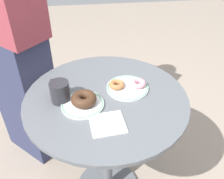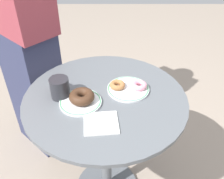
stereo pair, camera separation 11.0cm
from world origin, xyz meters
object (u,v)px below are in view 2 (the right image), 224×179
at_px(donut_pink_frosted, 139,85).
at_px(person_figure, 23,35).
at_px(cafe_table, 106,131).
at_px(paper_napkin, 101,123).
at_px(plate_right, 128,89).
at_px(donut_chocolate, 82,97).
at_px(coffee_mug, 59,88).
at_px(plate_left, 81,102).
at_px(donut_cinnamon, 118,85).

bearing_deg(donut_pink_frosted, person_figure, 148.70).
xyz_separation_m(cafe_table, paper_napkin, (-0.01, -0.17, 0.22)).
height_order(cafe_table, plate_right, plate_right).
xyz_separation_m(donut_chocolate, coffee_mug, (-0.10, 0.04, 0.01)).
bearing_deg(person_figure, cafe_table, -42.57).
xyz_separation_m(plate_right, coffee_mug, (-0.30, -0.05, 0.04)).
relative_size(plate_right, person_figure, 0.11).
relative_size(plate_left, person_figure, 0.11).
bearing_deg(donut_pink_frosted, paper_napkin, -126.87).
bearing_deg(person_figure, paper_napkin, -52.84).
xyz_separation_m(plate_right, donut_pink_frosted, (0.05, 0.00, 0.02)).
xyz_separation_m(cafe_table, person_figure, (-0.47, 0.43, 0.32)).
height_order(plate_right, donut_chocolate, donut_chocolate).
bearing_deg(paper_napkin, cafe_table, 85.94).
xyz_separation_m(plate_left, person_figure, (-0.36, 0.47, 0.09)).
bearing_deg(plate_left, cafe_table, 23.72).
height_order(paper_napkin, coffee_mug, coffee_mug).
bearing_deg(plate_right, coffee_mug, -171.02).
height_order(cafe_table, coffee_mug, coffee_mug).
bearing_deg(plate_left, donut_pink_frosted, 20.53).
distance_m(plate_left, paper_napkin, 0.16).
height_order(donut_chocolate, coffee_mug, coffee_mug).
bearing_deg(donut_chocolate, cafe_table, 23.48).
bearing_deg(cafe_table, plate_right, 24.17).
bearing_deg(donut_pink_frosted, cafe_table, -161.71).
xyz_separation_m(plate_right, person_figure, (-0.57, 0.38, 0.09)).
bearing_deg(donut_chocolate, person_figure, 128.08).
distance_m(plate_left, donut_cinnamon, 0.19).
bearing_deg(person_figure, plate_left, -52.66).
distance_m(coffee_mug, person_figure, 0.51).
bearing_deg(plate_left, coffee_mug, 154.39).
relative_size(cafe_table, paper_napkin, 5.45).
relative_size(donut_pink_frosted, coffee_mug, 0.61).
height_order(donut_pink_frosted, person_figure, person_figure).
xyz_separation_m(donut_pink_frosted, coffee_mug, (-0.35, -0.05, 0.02)).
xyz_separation_m(donut_cinnamon, coffee_mug, (-0.25, -0.05, 0.02)).
distance_m(cafe_table, plate_right, 0.25).
height_order(donut_pink_frosted, paper_napkin, donut_pink_frosted).
height_order(donut_cinnamon, person_figure, person_figure).
relative_size(donut_cinnamon, coffee_mug, 0.61).
bearing_deg(donut_pink_frosted, plate_left, -159.47).
distance_m(donut_pink_frosted, paper_napkin, 0.28).
xyz_separation_m(plate_right, donut_cinnamon, (-0.05, 0.01, 0.02)).
height_order(cafe_table, donut_pink_frosted, donut_pink_frosted).
bearing_deg(cafe_table, paper_napkin, -94.06).
height_order(donut_cinnamon, paper_napkin, donut_cinnamon).
relative_size(plate_right, donut_cinnamon, 2.71).
relative_size(coffee_mug, person_figure, 0.07).
bearing_deg(cafe_table, donut_pink_frosted, 18.29).
height_order(donut_chocolate, donut_cinnamon, donut_chocolate).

